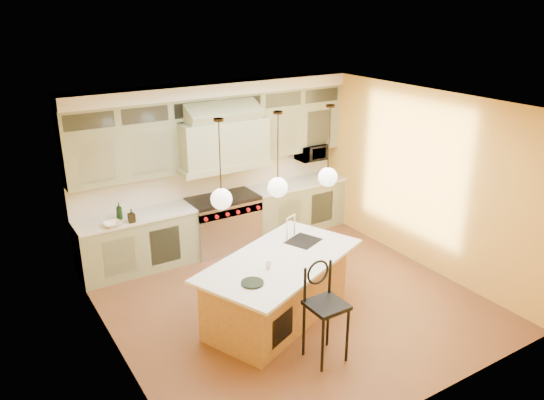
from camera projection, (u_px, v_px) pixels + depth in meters
floor at (291, 301)px, 7.81m from camera, size 5.00×5.00×0.00m
ceiling at (294, 104)px, 6.78m from camera, size 5.00×5.00×0.00m
wall_back at (213, 165)px, 9.28m from camera, size 5.00×0.00×5.00m
wall_front at (432, 287)px, 5.31m from camera, size 5.00×0.00×5.00m
wall_left at (111, 252)px, 6.06m from camera, size 0.00×5.00×5.00m
wall_right at (421, 179)px, 8.53m from camera, size 0.00×5.00×5.00m
back_cabinetry at (219, 170)px, 9.07m from camera, size 5.00×0.77×2.90m
range at (224, 222)px, 9.34m from camera, size 1.20×0.74×0.96m
kitchen_island at (278, 287)px, 7.25m from camera, size 2.65×2.06×1.35m
counter_stool at (325, 306)px, 6.34m from camera, size 0.45×0.45×1.26m
microwave at (311, 152)px, 10.05m from camera, size 0.54×0.37×0.30m
oil_bottle_a at (119, 211)px, 8.25m from camera, size 0.11×0.11×0.27m
oil_bottle_b at (131, 216)px, 8.13m from camera, size 0.10×0.11×0.22m
fruit_bowl at (113, 224)px, 8.01m from camera, size 0.28×0.28×0.07m
cup at (268, 265)px, 6.80m from camera, size 0.10×0.10×0.08m
pendant_left at (221, 197)px, 6.33m from camera, size 0.26×0.26×1.11m
pendant_center at (278, 185)px, 6.72m from camera, size 0.26×0.26×1.11m
pendant_right at (328, 175)px, 7.12m from camera, size 0.26×0.26×1.11m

